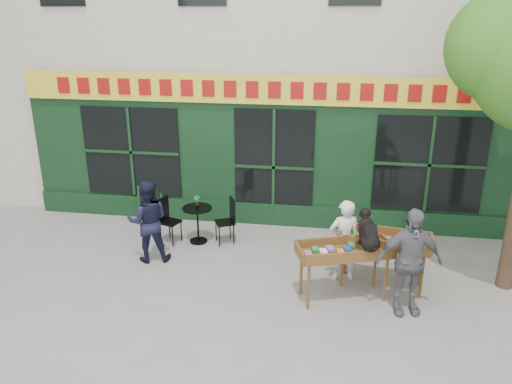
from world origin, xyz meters
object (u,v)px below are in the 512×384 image
book_cart_right (384,242)px  man_left (148,221)px  man_right (409,262)px  bistro_table (198,218)px  dog (369,230)px  book_cart_center (344,253)px  woman (344,240)px

book_cart_right → man_left: man_left is taller
man_right → bistro_table: (-3.90, 1.95, -0.33)m
book_cart_right → man_right: size_ratio=0.90×
man_right → man_left: (-4.60, 1.05, -0.08)m
man_left → dog: bearing=151.6°
book_cart_right → man_right: bearing=-59.6°
book_cart_center → bistro_table: bearing=130.4°
woman → man_left: bearing=-21.9°
woman → bistro_table: woman is taller
man_right → book_cart_right: bearing=100.4°
book_cart_center → man_right: size_ratio=0.92×
dog → book_cart_right: bearing=41.0°
woman → bistro_table: (-2.92, 1.07, -0.20)m
book_cart_center → dog: (0.35, -0.05, 0.47)m
book_cart_center → woman: (0.00, 0.65, -0.07)m
dog → man_right: man_right is taller
book_cart_right → woman: bearing=177.2°
book_cart_center → woman: woman is taller
man_right → bistro_table: man_right is taller
dog → bistro_table: (-3.27, 1.77, -0.75)m
book_cart_right → man_right: man_right is taller
dog → book_cart_right: dog is taller
dog → bistro_table: bearing=132.4°
woman → man_right: bearing=118.4°
dog → book_cart_right: 0.80m
woman → book_cart_right: bearing=149.3°
book_cart_center → man_left: bearing=148.1°
dog → bistro_table: 3.79m
book_cart_center → dog: 0.59m
dog → book_cart_right: size_ratio=0.38×
dog → book_cart_right: (0.32, 0.56, -0.47)m
book_cart_right → bistro_table: size_ratio=2.07×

